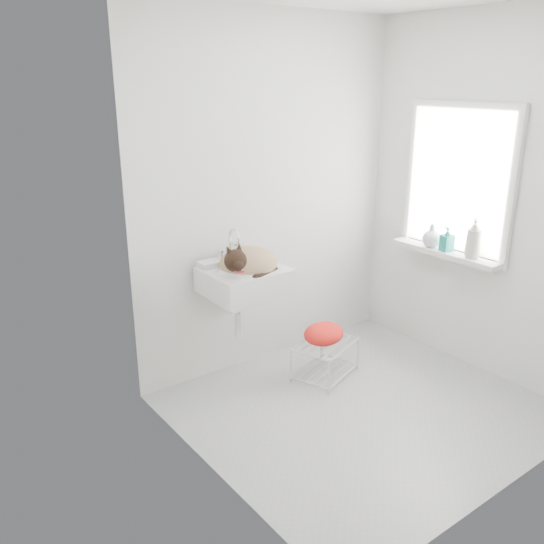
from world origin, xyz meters
TOP-DOWN VIEW (x-y plane):
  - floor at (0.00, 0.00)m, footprint 2.20×2.00m
  - back_wall at (0.00, 1.00)m, footprint 2.20×0.02m
  - right_wall at (1.10, 0.00)m, footprint 0.02×2.00m
  - left_wall at (-1.10, 0.00)m, footprint 0.02×2.00m
  - window_glass at (1.09, 0.20)m, footprint 0.01×0.80m
  - window_frame at (1.07, 0.20)m, footprint 0.04×0.90m
  - windowsill at (1.01, 0.20)m, footprint 0.16×0.88m
  - sink at (-0.41, 0.74)m, footprint 0.52×0.46m
  - faucet at (-0.41, 0.92)m, footprint 0.19×0.13m
  - cat at (-0.40, 0.72)m, footprint 0.44×0.37m
  - wire_rack at (0.10, 0.47)m, footprint 0.51×0.43m
  - towel at (0.09, 0.49)m, footprint 0.35×0.27m
  - bottle_a at (1.00, -0.03)m, footprint 0.13×0.13m
  - bottle_b at (1.00, 0.19)m, footprint 0.09×0.10m
  - bottle_c at (1.00, 0.33)m, footprint 0.19×0.19m

SIDE VIEW (x-z plane):
  - floor at x=0.00m, z-range -0.01..0.01m
  - wire_rack at x=0.10m, z-range 0.02..0.28m
  - towel at x=0.09m, z-range 0.23..0.36m
  - windowsill at x=1.01m, z-range 0.81..0.85m
  - sink at x=-0.41m, z-range 0.75..0.95m
  - bottle_a at x=1.00m, z-range 0.73..0.97m
  - bottle_b at x=1.00m, z-range 0.76..0.94m
  - bottle_c at x=1.00m, z-range 0.76..0.94m
  - cat at x=-0.40m, z-range 0.75..1.03m
  - faucet at x=-0.41m, z-range 0.89..1.09m
  - back_wall at x=0.00m, z-range 0.00..2.50m
  - right_wall at x=1.10m, z-range 0.00..2.50m
  - left_wall at x=-1.10m, z-range 0.00..2.50m
  - window_glass at x=1.09m, z-range 0.85..1.85m
  - window_frame at x=1.07m, z-range 0.80..1.90m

